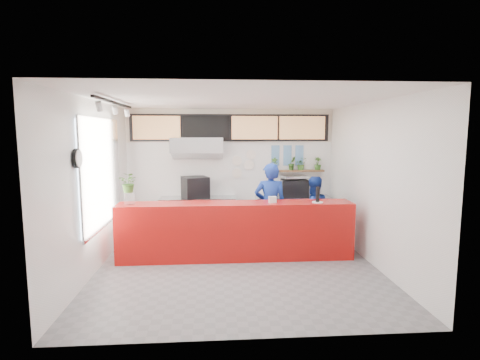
% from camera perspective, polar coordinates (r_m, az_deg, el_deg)
% --- Properties ---
extents(floor, '(5.00, 5.00, 0.00)m').
position_cam_1_polar(floor, '(7.08, -0.41, -12.86)').
color(floor, slate).
rests_on(floor, ground).
extents(ceiling, '(5.00, 5.00, 0.00)m').
position_cam_1_polar(ceiling, '(6.68, -0.44, 12.10)').
color(ceiling, silver).
extents(wall_back, '(5.00, 0.00, 5.00)m').
position_cam_1_polar(wall_back, '(9.20, -1.42, 1.39)').
color(wall_back, white).
rests_on(wall_back, ground).
extents(wall_left, '(0.00, 5.00, 5.00)m').
position_cam_1_polar(wall_left, '(7.02, -21.25, -0.90)').
color(wall_left, white).
rests_on(wall_left, ground).
extents(wall_right, '(0.00, 5.00, 5.00)m').
position_cam_1_polar(wall_right, '(7.32, 19.52, -0.52)').
color(wall_right, white).
rests_on(wall_right, ground).
extents(service_counter, '(4.50, 0.60, 1.10)m').
position_cam_1_polar(service_counter, '(7.30, -0.62, -7.72)').
color(service_counter, '#A80F0C').
rests_on(service_counter, ground).
extents(cream_band, '(5.00, 0.02, 0.80)m').
position_cam_1_polar(cream_band, '(9.14, -1.44, 8.26)').
color(cream_band, beige).
rests_on(cream_band, wall_back).
extents(prep_bench, '(1.80, 0.60, 0.90)m').
position_cam_1_polar(prep_bench, '(9.07, -6.39, -5.46)').
color(prep_bench, '#B2B5BA').
rests_on(prep_bench, ground).
extents(panini_oven, '(0.71, 0.71, 0.50)m').
position_cam_1_polar(panini_oven, '(8.94, -6.84, -1.09)').
color(panini_oven, black).
rests_on(panini_oven, prep_bench).
extents(extraction_hood, '(1.20, 0.70, 0.35)m').
position_cam_1_polar(extraction_hood, '(8.80, -6.56, 5.33)').
color(extraction_hood, '#B2B5BA').
rests_on(extraction_hood, ceiling).
extents(hood_lip, '(1.20, 0.69, 0.31)m').
position_cam_1_polar(hood_lip, '(8.81, -6.54, 4.03)').
color(hood_lip, '#B2B5BA').
rests_on(hood_lip, ceiling).
extents(right_bench, '(1.80, 0.60, 0.90)m').
position_cam_1_polar(right_bench, '(9.26, 8.04, -5.22)').
color(right_bench, '#B2B5BA').
rests_on(right_bench, ground).
extents(espresso_machine, '(0.65, 0.48, 0.41)m').
position_cam_1_polar(espresso_machine, '(9.15, 8.26, -1.21)').
color(espresso_machine, black).
rests_on(espresso_machine, right_bench).
extents(espresso_tray, '(0.65, 0.50, 0.05)m').
position_cam_1_polar(espresso_tray, '(9.11, 8.30, 0.49)').
color(espresso_tray, '#A8ACAF').
rests_on(espresso_tray, espresso_machine).
extents(herb_shelf, '(1.40, 0.18, 0.04)m').
position_cam_1_polar(herb_shelf, '(9.31, 8.49, 1.39)').
color(herb_shelf, brown).
rests_on(herb_shelf, wall_back).
extents(menu_board_far_left, '(1.10, 0.10, 0.55)m').
position_cam_1_polar(menu_board_far_left, '(9.12, -12.56, 7.78)').
color(menu_board_far_left, tan).
rests_on(menu_board_far_left, wall_back).
extents(menu_board_mid_left, '(1.10, 0.10, 0.55)m').
position_cam_1_polar(menu_board_mid_left, '(9.02, -5.19, 7.93)').
color(menu_board_mid_left, black).
rests_on(menu_board_mid_left, wall_back).
extents(menu_board_mid_right, '(1.10, 0.10, 0.55)m').
position_cam_1_polar(menu_board_mid_right, '(9.08, 2.23, 7.95)').
color(menu_board_mid_right, tan).
rests_on(menu_board_mid_right, wall_back).
extents(menu_board_far_right, '(1.10, 0.10, 0.55)m').
position_cam_1_polar(menu_board_far_right, '(9.27, 9.43, 7.84)').
color(menu_board_far_right, tan).
rests_on(menu_board_far_right, wall_back).
extents(soffit, '(4.80, 0.04, 0.65)m').
position_cam_1_polar(soffit, '(9.11, -1.43, 7.95)').
color(soffit, black).
rests_on(soffit, wall_back).
extents(window_pane, '(0.04, 2.20, 1.90)m').
position_cam_1_polar(window_pane, '(7.27, -20.40, 0.99)').
color(window_pane, silver).
rests_on(window_pane, wall_left).
extents(window_frame, '(0.03, 2.30, 2.00)m').
position_cam_1_polar(window_frame, '(7.27, -20.25, 0.99)').
color(window_frame, '#B2B5BA').
rests_on(window_frame, wall_left).
extents(wall_clock_rim, '(0.05, 0.30, 0.30)m').
position_cam_1_polar(wall_clock_rim, '(6.10, -23.60, 3.04)').
color(wall_clock_rim, black).
rests_on(wall_clock_rim, wall_left).
extents(wall_clock_face, '(0.02, 0.26, 0.26)m').
position_cam_1_polar(wall_clock_face, '(6.09, -23.33, 3.04)').
color(wall_clock_face, white).
rests_on(wall_clock_face, wall_left).
extents(track_rail, '(0.05, 2.40, 0.04)m').
position_cam_1_polar(track_rail, '(6.87, -18.55, 11.10)').
color(track_rail, black).
rests_on(track_rail, ceiling).
extents(dec_plate_a, '(0.24, 0.03, 0.24)m').
position_cam_1_polar(dec_plate_a, '(9.15, -0.48, 2.94)').
color(dec_plate_a, silver).
rests_on(dec_plate_a, wall_back).
extents(dec_plate_b, '(0.24, 0.03, 0.24)m').
position_cam_1_polar(dec_plate_b, '(9.19, 1.39, 2.33)').
color(dec_plate_b, silver).
rests_on(dec_plate_b, wall_back).
extents(dec_plate_c, '(0.24, 0.03, 0.24)m').
position_cam_1_polar(dec_plate_c, '(9.18, -0.48, 1.07)').
color(dec_plate_c, silver).
rests_on(dec_plate_c, wall_back).
extents(dec_plate_d, '(0.24, 0.03, 0.24)m').
position_cam_1_polar(dec_plate_d, '(9.17, 1.71, 3.88)').
color(dec_plate_d, silver).
rests_on(dec_plate_d, wall_back).
extents(photo_frame_a, '(0.20, 0.02, 0.25)m').
position_cam_1_polar(photo_frame_a, '(9.26, 5.41, 4.51)').
color(photo_frame_a, '#598CBF').
rests_on(photo_frame_a, wall_back).
extents(photo_frame_b, '(0.20, 0.02, 0.25)m').
position_cam_1_polar(photo_frame_b, '(9.31, 7.24, 4.50)').
color(photo_frame_b, '#598CBF').
rests_on(photo_frame_b, wall_back).
extents(photo_frame_c, '(0.20, 0.02, 0.25)m').
position_cam_1_polar(photo_frame_c, '(9.37, 9.04, 4.48)').
color(photo_frame_c, '#598CBF').
rests_on(photo_frame_c, wall_back).
extents(photo_frame_d, '(0.20, 0.02, 0.25)m').
position_cam_1_polar(photo_frame_d, '(9.27, 5.39, 2.96)').
color(photo_frame_d, '#598CBF').
rests_on(photo_frame_d, wall_back).
extents(photo_frame_e, '(0.20, 0.02, 0.25)m').
position_cam_1_polar(photo_frame_e, '(9.33, 7.22, 2.96)').
color(photo_frame_e, '#598CBF').
rests_on(photo_frame_e, wall_back).
extents(photo_frame_f, '(0.20, 0.02, 0.25)m').
position_cam_1_polar(photo_frame_f, '(9.39, 9.01, 2.96)').
color(photo_frame_f, '#598CBF').
rests_on(photo_frame_f, wall_back).
extents(staff_center, '(0.72, 0.52, 1.82)m').
position_cam_1_polar(staff_center, '(7.80, 4.63, -4.06)').
color(staff_center, navy).
rests_on(staff_center, ground).
extents(staff_right, '(0.84, 0.71, 1.52)m').
position_cam_1_polar(staff_right, '(8.13, 11.02, -4.79)').
color(staff_right, navy).
rests_on(staff_right, ground).
extents(herb_a, '(0.19, 0.15, 0.32)m').
position_cam_1_polar(herb_a, '(9.19, 5.28, 2.47)').
color(herb_a, '#346021').
rests_on(herb_a, herb_shelf).
extents(herb_b, '(0.23, 0.20, 0.34)m').
position_cam_1_polar(herb_b, '(9.27, 7.93, 2.54)').
color(herb_b, '#346021').
rests_on(herb_b, herb_shelf).
extents(herb_c, '(0.30, 0.27, 0.30)m').
position_cam_1_polar(herb_c, '(9.33, 9.32, 2.44)').
color(herb_c, '#346021').
rests_on(herb_c, herb_shelf).
extents(herb_d, '(0.19, 0.17, 0.31)m').
position_cam_1_polar(herb_d, '(9.43, 11.76, 2.47)').
color(herb_d, '#346021').
rests_on(herb_d, herb_shelf).
extents(glass_vase, '(0.24, 0.24, 0.24)m').
position_cam_1_polar(glass_vase, '(7.27, -16.47, -2.68)').
color(glass_vase, silver).
rests_on(glass_vase, service_counter).
extents(basil_vase, '(0.42, 0.39, 0.38)m').
position_cam_1_polar(basil_vase, '(7.23, -16.55, -0.40)').
color(basil_vase, '#346021').
rests_on(basil_vase, glass_vase).
extents(napkin_holder, '(0.15, 0.11, 0.12)m').
position_cam_1_polar(napkin_holder, '(7.19, 4.97, -2.99)').
color(napkin_holder, silver).
rests_on(napkin_holder, service_counter).
extents(white_plate, '(0.23, 0.23, 0.02)m').
position_cam_1_polar(white_plate, '(7.34, 11.73, -3.33)').
color(white_plate, silver).
rests_on(white_plate, service_counter).
extents(pepper_mill, '(0.09, 0.09, 0.29)m').
position_cam_1_polar(pepper_mill, '(7.31, 11.76, -2.16)').
color(pepper_mill, black).
rests_on(pepper_mill, white_plate).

